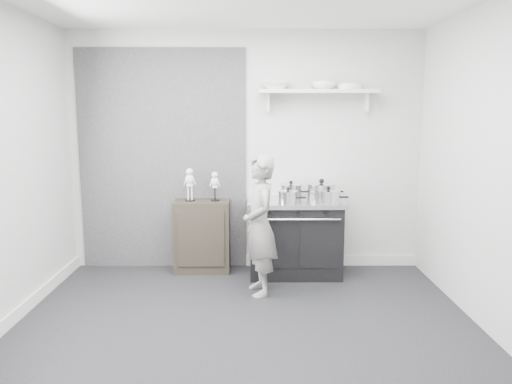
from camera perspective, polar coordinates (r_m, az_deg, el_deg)
ground at (r=4.30m, az=-1.38°, el=-15.61°), size 4.00×4.00×0.00m
room_shell at (r=4.06m, az=-2.70°, el=6.86°), size 4.02×3.62×2.71m
wall_shelf at (r=5.63m, az=7.14°, el=11.23°), size 1.30×0.26×0.24m
stove at (r=5.57m, az=4.47°, el=-5.15°), size 1.05×0.66×0.84m
side_cabinet at (r=5.71m, az=-6.15°, el=-5.01°), size 0.62×0.36×0.81m
child at (r=4.91m, az=0.45°, el=-3.84°), size 0.43×0.57×1.39m
pot_back_left at (r=5.62m, az=4.02°, el=0.13°), size 0.33×0.25×0.19m
pot_back_right at (r=5.61m, az=7.48°, el=0.14°), size 0.41×0.32×0.22m
pot_front_right at (r=5.35m, az=8.24°, el=-0.49°), size 0.35×0.26×0.18m
pot_front_center at (r=5.29m, az=3.68°, el=-0.56°), size 0.29×0.21×0.17m
skeleton_full at (r=5.61m, az=-7.58°, el=1.12°), size 0.12×0.08×0.42m
skeleton_torso at (r=5.58m, az=-4.73°, el=0.89°), size 0.11×0.07×0.38m
bowl_large at (r=5.58m, az=2.25°, el=12.04°), size 0.32×0.32×0.08m
bowl_small at (r=5.63m, az=7.76°, el=11.96°), size 0.26×0.26×0.08m
plate_stack at (r=5.68m, az=10.69°, el=11.75°), size 0.28×0.28×0.06m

